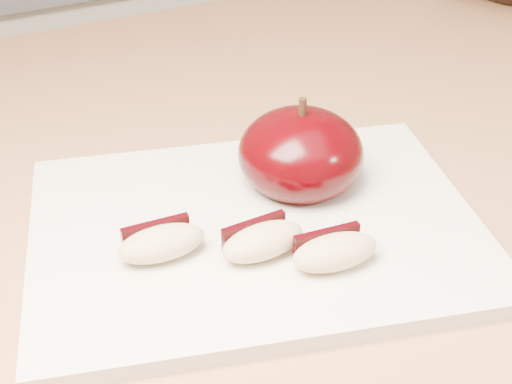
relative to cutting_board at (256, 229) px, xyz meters
name	(u,v)px	position (x,y,z in m)	size (l,w,h in m)	color
back_cabinet	(101,165)	(0.09, 0.82, -0.44)	(2.40, 0.62, 0.94)	silver
cutting_board	(256,229)	(0.00, 0.00, 0.00)	(0.30, 0.22, 0.01)	silver
apple_half	(301,154)	(0.05, 0.03, 0.03)	(0.10, 0.10, 0.08)	black
apple_wedge_a	(161,242)	(-0.07, 0.00, 0.02)	(0.06, 0.03, 0.02)	tan
apple_wedge_b	(262,240)	(-0.01, -0.03, 0.02)	(0.06, 0.03, 0.02)	tan
apple_wedge_c	(334,251)	(0.02, -0.06, 0.02)	(0.06, 0.03, 0.02)	tan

